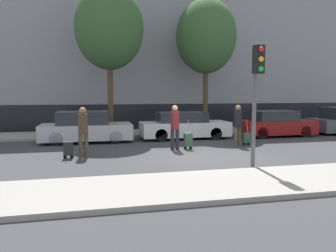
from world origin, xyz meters
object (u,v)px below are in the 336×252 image
Objects in this scene: parked_car_1 at (184,126)px; parked_bicycle at (95,126)px; parked_car_0 at (86,128)px; bare_tree_down_street at (109,28)px; bare_tree_near_crossing at (206,37)px; pedestrian_center at (175,125)px; trolley_right at (246,138)px; traffic_light at (257,82)px; pedestrian_left at (83,129)px; parked_car_2 at (275,124)px; trolley_left at (68,148)px; pedestrian_right at (238,123)px; trolley_center at (188,140)px.

parked_bicycle is (-4.35, 2.47, -0.14)m from parked_car_1.
parked_car_0 reaches higher than parked_bicycle.
parked_car_1 is 6.27m from bare_tree_down_street.
bare_tree_down_street reaches higher than bare_tree_near_crossing.
pedestrian_center is 1.68× the size of trolley_right.
bare_tree_down_street is at bearing -48.63° from parked_bicycle.
parked_car_1 is at bearing -29.56° from parked_bicycle.
traffic_light is 0.49× the size of bare_tree_near_crossing.
pedestrian_left reaches higher than parked_car_0.
parked_bicycle is 0.24× the size of bare_tree_near_crossing.
trolley_left is (-10.30, -3.79, -0.28)m from parked_car_2.
parked_car_1 is 1.21× the size of traffic_light.
parked_bicycle is (0.96, 6.45, 0.14)m from trolley_left.
pedestrian_right is at bearing -174.40° from pedestrian_center.
bare_tree_down_street is (-2.28, 4.64, 4.55)m from pedestrian_center.
trolley_left is at bearing -98.46° from parked_bicycle.
pedestrian_right is (2.84, 0.26, -0.01)m from pedestrian_center.
parked_car_1 is 1.11× the size of parked_car_2.
parked_car_2 is 10.00m from bare_tree_down_street.
parked_car_1 is 4.12× the size of trolley_right.
pedestrian_center is (3.55, 0.69, 0.01)m from pedestrian_left.
parked_car_0 is 8.78m from traffic_light.
trolley_right is (6.89, 1.15, -0.70)m from pedestrian_left.
traffic_light is (4.97, -6.98, 1.92)m from parked_car_0.
bare_tree_near_crossing reaches higher than parked_car_2.
bare_tree_down_street is at bearing 156.48° from parked_car_1.
trolley_center is 0.68× the size of pedestrian_right.
pedestrian_left is 6.45m from pedestrian_right.
traffic_light reaches higher than pedestrian_center.
parked_car_1 is at bearing 128.42° from trolley_right.
bare_tree_near_crossing is at bearing 19.25° from parked_car_0.
parked_car_0 is 4.67m from pedestrian_center.
bare_tree_down_street is (1.26, 1.62, 4.90)m from parked_car_0.
parked_car_1 is at bearing -23.52° from bare_tree_down_street.
parked_car_0 reaches higher than trolley_right.
trolley_center is (-5.69, -2.91, -0.25)m from parked_car_2.
traffic_light reaches higher than parked_car_1.
parked_car_1 is 2.47× the size of pedestrian_left.
traffic_light reaches higher than trolley_center.
parked_car_2 is 0.53× the size of bare_tree_near_crossing.
bare_tree_down_street is at bearing 143.39° from trolley_right.
traffic_light is at bearing -53.83° from pedestrian_left.
pedestrian_left is 1.01× the size of pedestrian_right.
pedestrian_left is at bearing -170.56° from trolley_center.
pedestrian_center reaches higher than trolley_center.
bare_tree_near_crossing is 5.51m from bare_tree_down_street.
bare_tree_near_crossing is (2.62, 5.38, 5.08)m from trolley_center.
trolley_center is at bearing -170.57° from trolley_right.
parked_car_0 is at bearing -45.39° from pedestrian_right.
traffic_light reaches higher than pedestrian_right.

